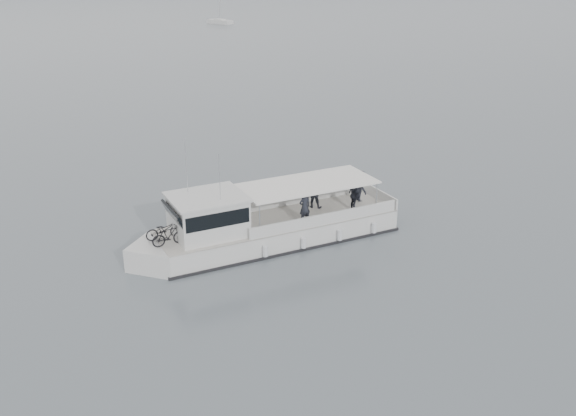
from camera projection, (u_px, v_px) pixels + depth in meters
name	position (u px, v px, depth m)	size (l,w,h in m)	color
ground	(340.00, 218.00, 32.94)	(1400.00, 1400.00, 0.00)	#545E63
tour_boat	(256.00, 228.00, 29.52)	(13.16, 4.62, 5.47)	silver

